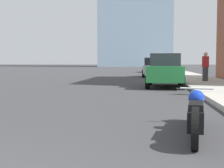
{
  "coord_description": "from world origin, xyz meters",
  "views": [
    {
      "loc": [
        2.36,
        -1.77,
        1.2
      ],
      "look_at": [
        1.53,
        5.2,
        0.72
      ],
      "focal_mm": 50.0,
      "sensor_mm": 36.0,
      "label": 1
    }
  ],
  "objects_px": {
    "parked_car_white": "(154,67)",
    "pedestrian": "(205,66)",
    "parked_car_green": "(165,70)",
    "motorcycle": "(196,113)",
    "parked_car_red": "(154,66)"
  },
  "relations": [
    {
      "from": "motorcycle",
      "to": "parked_car_green",
      "type": "height_order",
      "value": "parked_car_green"
    },
    {
      "from": "parked_car_white",
      "to": "pedestrian",
      "type": "relative_size",
      "value": 2.42
    },
    {
      "from": "parked_car_white",
      "to": "pedestrian",
      "type": "xyz_separation_m",
      "value": [
        2.82,
        -8.15,
        0.19
      ]
    },
    {
      "from": "parked_car_red",
      "to": "pedestrian",
      "type": "distance_m",
      "value": 21.41
    },
    {
      "from": "parked_car_green",
      "to": "parked_car_white",
      "type": "height_order",
      "value": "parked_car_green"
    },
    {
      "from": "parked_car_green",
      "to": "pedestrian",
      "type": "bearing_deg",
      "value": 52.31
    },
    {
      "from": "parked_car_white",
      "to": "parked_car_red",
      "type": "distance_m",
      "value": 13.1
    },
    {
      "from": "pedestrian",
      "to": "parked_car_red",
      "type": "bearing_deg",
      "value": 97.04
    },
    {
      "from": "parked_car_green",
      "to": "parked_car_red",
      "type": "distance_m",
      "value": 24.07
    },
    {
      "from": "motorcycle",
      "to": "parked_car_red",
      "type": "xyz_separation_m",
      "value": [
        -0.2,
        34.3,
        0.48
      ]
    },
    {
      "from": "parked_car_green",
      "to": "parked_car_white",
      "type": "distance_m",
      "value": 10.98
    },
    {
      "from": "parked_car_white",
      "to": "parked_car_red",
      "type": "height_order",
      "value": "parked_car_red"
    },
    {
      "from": "motorcycle",
      "to": "pedestrian",
      "type": "relative_size",
      "value": 1.54
    },
    {
      "from": "parked_car_green",
      "to": "motorcycle",
      "type": "bearing_deg",
      "value": -87.14
    },
    {
      "from": "parked_car_red",
      "to": "pedestrian",
      "type": "relative_size",
      "value": 2.85
    }
  ]
}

